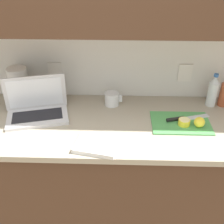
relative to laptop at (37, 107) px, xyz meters
name	(u,v)px	position (x,y,z in m)	size (l,w,h in m)	color
ground_plane	(92,221)	(0.31, -0.07, -0.98)	(12.00, 12.00, 0.00)	#847056
wall_back	(86,1)	(0.31, 0.19, 0.58)	(5.20, 0.38, 2.60)	white
counter_unit	(87,176)	(0.29, -0.06, -0.51)	(2.12, 0.66, 0.93)	#472D1E
laptop	(37,107)	(0.00, 0.00, 0.00)	(0.41, 0.30, 0.23)	silver
cutting_board	(181,123)	(0.87, -0.07, -0.05)	(0.34, 0.24, 0.01)	#4C9E51
knife	(181,119)	(0.87, -0.04, -0.04)	(0.27, 0.10, 0.02)	silver
lemon_half_cut	(184,122)	(0.88, -0.09, -0.03)	(0.07, 0.07, 0.04)	yellow
lemon_whole_beside	(199,122)	(0.96, -0.11, -0.02)	(0.06, 0.06, 0.06)	yellow
bottle_green_soda	(213,91)	(1.10, 0.16, 0.04)	(0.06, 0.06, 0.22)	silver
measuring_cup	(112,99)	(0.46, 0.14, -0.01)	(0.11, 0.09, 0.09)	silver
paper_towel_roll	(19,85)	(-0.16, 0.18, 0.06)	(0.13, 0.13, 0.23)	white
dish_towel	(97,145)	(0.39, -0.30, -0.04)	(0.22, 0.16, 0.02)	white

